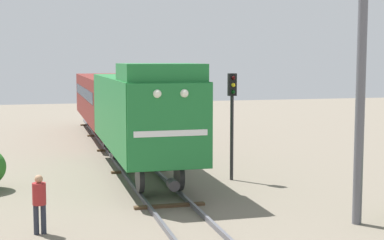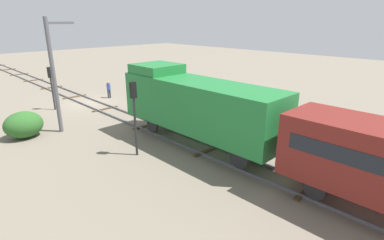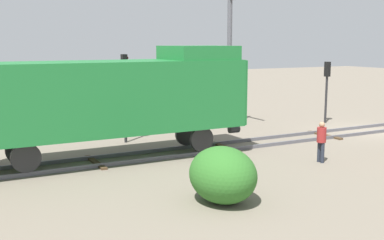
# 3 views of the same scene
# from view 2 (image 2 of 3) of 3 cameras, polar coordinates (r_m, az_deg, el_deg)

# --- Properties ---
(ground_plane) EXTENTS (112.23, 112.23, 0.00)m
(ground_plane) POSITION_cam_2_polar(r_m,az_deg,el_deg) (30.37, -19.05, 3.12)
(ground_plane) COLOR #756B5B
(railway_track) EXTENTS (2.40, 74.82, 0.16)m
(railway_track) POSITION_cam_2_polar(r_m,az_deg,el_deg) (30.36, -19.06, 3.25)
(railway_track) COLOR #595960
(railway_track) RESTS_ON ground
(locomotive) EXTENTS (2.90, 11.60, 4.60)m
(locomotive) POSITION_cam_2_polar(r_m,az_deg,el_deg) (18.00, 0.71, 3.20)
(locomotive) COLOR #1E7233
(locomotive) RESTS_ON railway_track
(traffic_signal_near) EXTENTS (0.32, 0.34, 3.75)m
(traffic_signal_near) POSITION_cam_2_polar(r_m,az_deg,el_deg) (28.59, -25.30, 6.87)
(traffic_signal_near) COLOR #262628
(traffic_signal_near) RESTS_ON ground
(traffic_signal_mid) EXTENTS (0.32, 0.34, 4.34)m
(traffic_signal_mid) POSITION_cam_2_polar(r_m,az_deg,el_deg) (16.97, -11.00, 2.74)
(traffic_signal_mid) COLOR #262628
(traffic_signal_mid) RESTS_ON ground
(worker_near_track) EXTENTS (0.38, 0.38, 1.70)m
(worker_near_track) POSITION_cam_2_polar(r_m,az_deg,el_deg) (31.49, -15.59, 5.84)
(worker_near_track) COLOR #262B38
(worker_near_track) RESTS_ON ground
(worker_by_signal) EXTENTS (0.38, 0.38, 1.70)m
(worker_by_signal) POSITION_cam_2_polar(r_m,az_deg,el_deg) (26.30, -3.89, 4.08)
(worker_by_signal) COLOR #262B38
(worker_by_signal) RESTS_ON ground
(catenary_mast) EXTENTS (1.94, 0.28, 7.75)m
(catenary_mast) POSITION_cam_2_polar(r_m,az_deg,el_deg) (22.28, -24.77, 8.03)
(catenary_mast) COLOR #595960
(catenary_mast) RESTS_ON ground
(relay_hut) EXTENTS (3.50, 2.90, 2.74)m
(relay_hut) POSITION_cam_2_polar(r_m,az_deg,el_deg) (32.16, -5.46, 7.41)
(relay_hut) COLOR #D19E8C
(relay_hut) RESTS_ON ground
(bush_near) EXTENTS (2.41, 1.97, 1.75)m
(bush_near) POSITION_cam_2_polar(r_m,az_deg,el_deg) (23.98, 10.30, 2.10)
(bush_near) COLOR #2E6B26
(bush_near) RESTS_ON ground
(bush_mid) EXTENTS (2.45, 2.01, 1.79)m
(bush_mid) POSITION_cam_2_polar(r_m,az_deg,el_deg) (22.89, -29.42, -0.80)
(bush_mid) COLOR #2B5E26
(bush_mid) RESTS_ON ground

